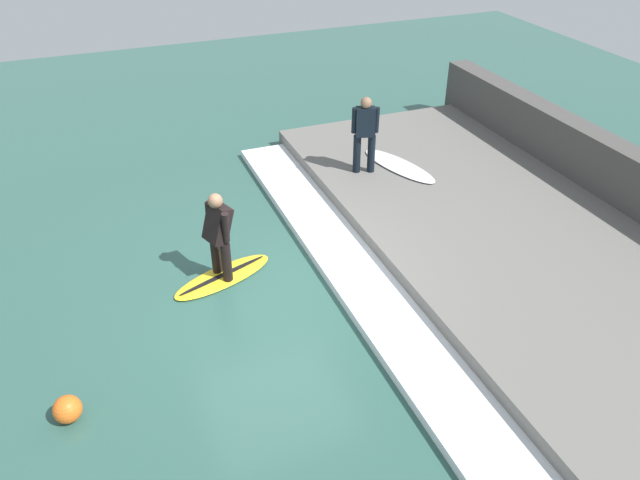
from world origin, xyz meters
TOP-DOWN VIEW (x-y plane):
  - ground_plane at (0.00, 0.00)m, footprint 28.00×28.00m
  - concrete_ledge at (4.01, 0.00)m, footprint 4.40×9.93m
  - back_wall at (6.46, 0.00)m, footprint 0.50×10.43m
  - wave_foam_crest at (1.34, 0.00)m, footprint 0.95×9.44m
  - surfboard_riding at (-0.60, 0.54)m, footprint 1.81×1.12m
  - surfer_riding at (-0.60, 0.54)m, footprint 0.49×0.58m
  - surfer_waiting_near at (2.71, 2.47)m, footprint 0.49×0.35m
  - surfboard_waiting_near at (3.45, 2.38)m, footprint 1.05×1.96m
  - marker_buoy at (-3.00, -1.55)m, footprint 0.34×0.34m

SIDE VIEW (x-z plane):
  - ground_plane at x=0.00m, z-range 0.00..0.00m
  - surfboard_riding at x=-0.60m, z-range 0.00..0.06m
  - wave_foam_crest at x=1.34m, z-range 0.00..0.14m
  - marker_buoy at x=-3.00m, z-range 0.00..0.34m
  - concrete_ledge at x=4.01m, z-range 0.00..0.36m
  - surfboard_waiting_near at x=3.45m, z-range 0.36..0.42m
  - back_wall at x=6.46m, z-range 0.00..1.33m
  - surfer_riding at x=-0.60m, z-range 0.14..1.59m
  - surfer_waiting_near at x=2.71m, z-range 0.45..1.95m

